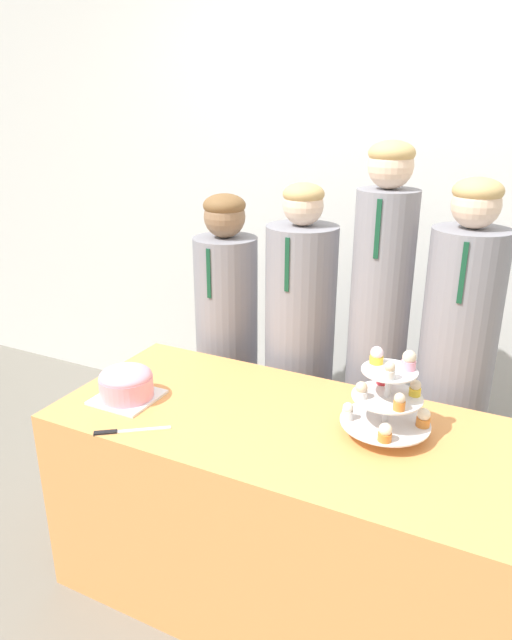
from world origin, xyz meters
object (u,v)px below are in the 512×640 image
Objects in this scene: student_0 at (227,350)px; student_3 at (452,382)px; cake_knife at (119,432)px; student_1 at (299,360)px; round_cake at (126,383)px; student_2 at (376,351)px; cupcake_stand at (388,397)px.

student_0 is 1.03m from student_3.
cake_knife is 0.15× the size of student_1.
round_cake is 1.03m from student_2.
student_1 reaches higher than cake_knife.
round_cake is 0.73m from student_0.
cupcake_stand is 0.19× the size of student_3.
round_cake is at bearing 86.08° from cake_knife.
student_3 is at bearing -0.00° from student_1.
cake_knife is 0.15× the size of student_0.
student_1 is at bearing 61.68° from round_cake.
student_2 is (-0.18, 0.53, -0.08)m from cupcake_stand.
student_2 reaches higher than student_1.
cupcake_stand is 0.18× the size of student_2.
cupcake_stand is 1.06m from student_0.
student_2 reaches higher than cupcake_stand.
student_1 reaches higher than cupcake_stand.
cupcake_stand is at bearing -10.22° from cake_knife.
student_3 reaches higher than cake_knife.
student_1 reaches higher than student_0.
cupcake_stand is 0.20× the size of student_1.
student_0 is at bearing 88.66° from round_cake.
student_3 reaches higher than cupcake_stand.
cake_knife is 1.10m from student_2.
student_3 is at bearing 34.42° from round_cake.
round_cake is at bearing -135.55° from student_2.
student_2 is at bearing 108.66° from cupcake_stand.
student_1 is at bearing 134.56° from cupcake_stand.
cupcake_stand is at bearing -104.30° from student_3.
cake_knife is 0.93m from student_0.
round_cake is at bearing -168.55° from cupcake_stand.
cake_knife is 0.95m from student_1.
student_2 is (0.72, -0.00, 0.13)m from student_0.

